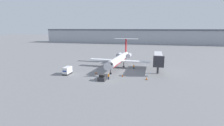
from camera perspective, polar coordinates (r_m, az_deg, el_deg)
ground_plane at (r=48.93m, az=-2.67°, el=-5.72°), size 600.00×600.00×0.00m
terminal_building at (r=165.59m, az=9.03°, el=8.59°), size 180.00×16.80×13.21m
airplane_main at (r=64.88m, az=2.41°, el=1.43°), size 22.95×26.14×9.96m
pushback_tug at (r=49.61m, az=-2.94°, el=-4.69°), size 2.01×4.55×1.76m
luggage_cart at (r=56.71m, az=-14.39°, el=-2.43°), size 1.72×3.57×2.37m
worker_near_tug at (r=49.47m, az=-1.13°, el=-4.38°), size 0.40×0.25×1.79m
worker_by_wing at (r=62.38m, az=7.13°, el=-1.20°), size 0.40×0.24×1.67m
traffic_cone_left at (r=55.81m, az=-5.23°, el=-3.16°), size 0.62×0.62×0.83m
traffic_cone_right at (r=52.73m, az=3.49°, el=-4.09°), size 0.52×0.52×0.68m
traffic_cone_mid at (r=50.34m, az=11.26°, el=-5.00°), size 0.67×0.67×0.77m
jet_bridge at (r=60.21m, az=14.84°, el=1.53°), size 3.20×14.59×6.19m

